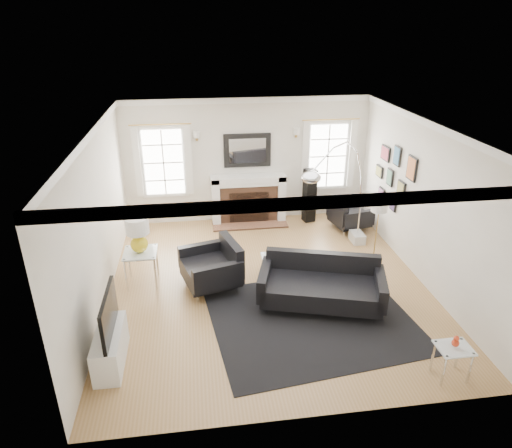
{
  "coord_description": "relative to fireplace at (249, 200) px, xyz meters",
  "views": [
    {
      "loc": [
        -1.16,
        -6.87,
        4.34
      ],
      "look_at": [
        -0.17,
        0.3,
        1.06
      ],
      "focal_mm": 32.0,
      "sensor_mm": 36.0,
      "label": 1
    }
  ],
  "objects": [
    {
      "name": "orange_vase",
      "position": [
        2.0,
        -5.38,
        0.03
      ],
      "size": [
        0.1,
        0.1,
        0.16
      ],
      "color": "red",
      "rests_on": "nesting_table"
    },
    {
      "name": "armchair_left",
      "position": [
        -0.94,
        -2.71,
        -0.16
      ],
      "size": [
        1.14,
        1.21,
        0.68
      ],
      "color": "black",
      "rests_on": "floor"
    },
    {
      "name": "gourd_lamp",
      "position": [
        -2.2,
        -2.44,
        0.45
      ],
      "size": [
        0.4,
        0.4,
        0.64
      ],
      "color": "gold",
      "rests_on": "side_table_left"
    },
    {
      "name": "fireplace",
      "position": [
        0.0,
        0.0,
        0.0
      ],
      "size": [
        1.7,
        0.69,
        1.11
      ],
      "color": "white",
      "rests_on": "floor"
    },
    {
      "name": "crown_molding",
      "position": [
        0.0,
        -2.79,
        2.2
      ],
      "size": [
        5.5,
        6.0,
        0.12
      ],
      "primitive_type": "cube",
      "color": "white",
      "rests_on": "back_wall"
    },
    {
      "name": "area_rug",
      "position": [
        0.51,
        -3.92,
        -0.54
      ],
      "size": [
        3.36,
        2.92,
        0.01
      ],
      "primitive_type": "cube",
      "rotation": [
        0.0,
        0.0,
        0.12
      ],
      "color": "black",
      "rests_on": "floor"
    },
    {
      "name": "side_table_left",
      "position": [
        -2.2,
        -2.44,
        -0.03
      ],
      "size": [
        0.57,
        0.57,
        0.63
      ],
      "color": "silver",
      "rests_on": "floor"
    },
    {
      "name": "window_left",
      "position": [
        -1.85,
        0.16,
        0.92
      ],
      "size": [
        1.24,
        0.15,
        1.62
      ],
      "color": "white",
      "rests_on": "back_wall"
    },
    {
      "name": "speaker_tower",
      "position": [
        1.39,
        -0.14,
        0.08
      ],
      "size": [
        0.29,
        0.29,
        1.24
      ],
      "primitive_type": "cube",
      "rotation": [
        0.0,
        0.0,
        0.21
      ],
      "color": "black",
      "rests_on": "floor"
    },
    {
      "name": "tv_unit",
      "position": [
        -2.44,
        -4.49,
        -0.21
      ],
      "size": [
        0.35,
        1.0,
        1.09
      ],
      "color": "white",
      "rests_on": "floor"
    },
    {
      "name": "gallery_wall",
      "position": [
        2.72,
        -1.5,
        0.99
      ],
      "size": [
        0.04,
        1.73,
        1.29
      ],
      "color": "black",
      "rests_on": "right_wall"
    },
    {
      "name": "mantel_mirror",
      "position": [
        0.0,
        0.16,
        1.11
      ],
      "size": [
        1.05,
        0.07,
        0.75
      ],
      "color": "black",
      "rests_on": "back_wall"
    },
    {
      "name": "stick_floor_lamp",
      "position": [
        2.03,
        -2.55,
        0.7
      ],
      "size": [
        0.29,
        0.29,
        1.43
      ],
      "color": "gold",
      "rests_on": "floor"
    },
    {
      "name": "window_right",
      "position": [
        1.85,
        0.16,
        0.92
      ],
      "size": [
        1.24,
        0.15,
        1.62
      ],
      "color": "white",
      "rests_on": "back_wall"
    },
    {
      "name": "floor",
      "position": [
        0.0,
        -2.79,
        -0.54
      ],
      "size": [
        6.0,
        6.0,
        0.0
      ],
      "primitive_type": "plane",
      "color": "olive",
      "rests_on": "ground"
    },
    {
      "name": "arc_floor_lamp",
      "position": [
        1.45,
        -1.96,
        0.75
      ],
      "size": [
        1.69,
        1.56,
        2.39
      ],
      "color": "silver",
      "rests_on": "floor"
    },
    {
      "name": "nesting_table",
      "position": [
        2.0,
        -5.38,
        -0.17
      ],
      "size": [
        0.44,
        0.37,
        0.48
      ],
      "color": "silver",
      "rests_on": "floor"
    },
    {
      "name": "right_wall",
      "position": [
        2.75,
        -2.79,
        0.86
      ],
      "size": [
        0.04,
        6.0,
        2.8
      ],
      "primitive_type": "cube",
      "color": "silver",
      "rests_on": "floor"
    },
    {
      "name": "left_wall",
      "position": [
        -2.75,
        -2.79,
        0.86
      ],
      "size": [
        0.04,
        6.0,
        2.8
      ],
      "primitive_type": "cube",
      "color": "silver",
      "rests_on": "floor"
    },
    {
      "name": "front_wall",
      "position": [
        0.0,
        -5.79,
        0.86
      ],
      "size": [
        5.5,
        0.04,
        2.8
      ],
      "primitive_type": "cube",
      "color": "silver",
      "rests_on": "floor"
    },
    {
      "name": "sofa",
      "position": [
        0.77,
        -3.49,
        -0.19
      ],
      "size": [
        2.17,
        1.43,
        0.65
      ],
      "color": "black",
      "rests_on": "floor"
    },
    {
      "name": "back_wall",
      "position": [
        0.0,
        0.21,
        0.86
      ],
      "size": [
        5.5,
        0.04,
        2.8
      ],
      "primitive_type": "cube",
      "color": "silver",
      "rests_on": "floor"
    },
    {
      "name": "ceiling",
      "position": [
        0.0,
        -2.79,
        2.26
      ],
      "size": [
        5.5,
        6.0,
        0.02
      ],
      "primitive_type": "cube",
      "color": "white",
      "rests_on": "back_wall"
    },
    {
      "name": "coffee_table",
      "position": [
        0.35,
        -2.65,
        -0.21
      ],
      "size": [
        0.82,
        0.82,
        0.36
      ],
      "color": "silver",
      "rests_on": "floor"
    },
    {
      "name": "armchair_right",
      "position": [
        2.14,
        -0.69,
        -0.22
      ],
      "size": [
        0.91,
        0.98,
        0.57
      ],
      "color": "black",
      "rests_on": "floor"
    }
  ]
}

